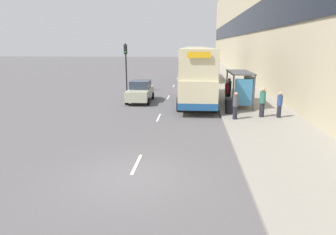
{
  "coord_description": "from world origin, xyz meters",
  "views": [
    {
      "loc": [
        2.11,
        -9.63,
        4.52
      ],
      "look_at": [
        -0.33,
        20.28,
        -2.75
      ],
      "focal_mm": 32.0,
      "sensor_mm": 36.0,
      "label": 1
    }
  ],
  "objects_px": {
    "pedestrian_at_shelter": "(235,105)",
    "pedestrian_4": "(227,92)",
    "pedestrian_2": "(262,102)",
    "pedestrian_3": "(280,104)",
    "traffic_light_far_kerb": "(126,59)",
    "double_decker_bus_ahead": "(195,63)",
    "car_0": "(140,91)",
    "car_1": "(195,60)",
    "double_decker_bus_near": "(197,74)",
    "litter_bin": "(229,105)",
    "bus_shelter": "(243,82)",
    "pedestrian_1": "(229,89)"
  },
  "relations": [
    {
      "from": "pedestrian_at_shelter",
      "to": "pedestrian_4",
      "type": "bearing_deg",
      "value": 90.02
    },
    {
      "from": "pedestrian_2",
      "to": "pedestrian_3",
      "type": "xyz_separation_m",
      "value": [
        1.03,
        -0.08,
        -0.12
      ]
    },
    {
      "from": "pedestrian_at_shelter",
      "to": "traffic_light_far_kerb",
      "type": "distance_m",
      "value": 14.66
    },
    {
      "from": "double_decker_bus_ahead",
      "to": "pedestrian_3",
      "type": "bearing_deg",
      "value": -76.64
    },
    {
      "from": "car_0",
      "to": "pedestrian_3",
      "type": "distance_m",
      "value": 10.98
    },
    {
      "from": "car_1",
      "to": "pedestrian_at_shelter",
      "type": "relative_size",
      "value": 2.62
    },
    {
      "from": "double_decker_bus_ahead",
      "to": "car_1",
      "type": "height_order",
      "value": "double_decker_bus_ahead"
    },
    {
      "from": "double_decker_bus_near",
      "to": "pedestrian_2",
      "type": "xyz_separation_m",
      "value": [
        4.0,
        -5.16,
        -1.2
      ]
    },
    {
      "from": "double_decker_bus_ahead",
      "to": "litter_bin",
      "type": "height_order",
      "value": "double_decker_bus_ahead"
    },
    {
      "from": "pedestrian_2",
      "to": "litter_bin",
      "type": "xyz_separation_m",
      "value": [
        -1.93,
        0.85,
        -0.41
      ]
    },
    {
      "from": "double_decker_bus_near",
      "to": "double_decker_bus_ahead",
      "type": "relative_size",
      "value": 0.93
    },
    {
      "from": "double_decker_bus_near",
      "to": "pedestrian_4",
      "type": "xyz_separation_m",
      "value": [
        2.25,
        -1.36,
        -1.21
      ]
    },
    {
      "from": "car_0",
      "to": "pedestrian_2",
      "type": "relative_size",
      "value": 2.26
    },
    {
      "from": "car_1",
      "to": "bus_shelter",
      "type": "bearing_deg",
      "value": -87.0
    },
    {
      "from": "car_0",
      "to": "car_1",
      "type": "distance_m",
      "value": 56.4
    },
    {
      "from": "double_decker_bus_near",
      "to": "car_1",
      "type": "height_order",
      "value": "double_decker_bus_near"
    },
    {
      "from": "pedestrian_1",
      "to": "pedestrian_3",
      "type": "distance_m",
      "value": 6.0
    },
    {
      "from": "double_decker_bus_ahead",
      "to": "car_1",
      "type": "relative_size",
      "value": 2.64
    },
    {
      "from": "pedestrian_3",
      "to": "bus_shelter",
      "type": "bearing_deg",
      "value": 115.93
    },
    {
      "from": "car_0",
      "to": "pedestrian_3",
      "type": "relative_size",
      "value": 2.59
    },
    {
      "from": "double_decker_bus_near",
      "to": "car_0",
      "type": "xyz_separation_m",
      "value": [
        -4.58,
        0.06,
        -1.43
      ]
    },
    {
      "from": "double_decker_bus_ahead",
      "to": "pedestrian_4",
      "type": "height_order",
      "value": "double_decker_bus_ahead"
    },
    {
      "from": "pedestrian_at_shelter",
      "to": "pedestrian_1",
      "type": "distance_m",
      "value": 6.13
    },
    {
      "from": "pedestrian_3",
      "to": "litter_bin",
      "type": "distance_m",
      "value": 3.11
    },
    {
      "from": "pedestrian_4",
      "to": "litter_bin",
      "type": "xyz_separation_m",
      "value": [
        -0.18,
        -2.96,
        -0.41
      ]
    },
    {
      "from": "pedestrian_4",
      "to": "traffic_light_far_kerb",
      "type": "relative_size",
      "value": 0.39
    },
    {
      "from": "car_1",
      "to": "litter_bin",
      "type": "bearing_deg",
      "value": -88.28
    },
    {
      "from": "double_decker_bus_ahead",
      "to": "pedestrian_1",
      "type": "xyz_separation_m",
      "value": [
        2.59,
        -15.8,
        -1.21
      ]
    },
    {
      "from": "double_decker_bus_near",
      "to": "car_1",
      "type": "xyz_separation_m",
      "value": [
        0.26,
        56.26,
        -1.45
      ]
    },
    {
      "from": "pedestrian_at_shelter",
      "to": "pedestrian_4",
      "type": "distance_m",
      "value": 4.54
    },
    {
      "from": "pedestrian_1",
      "to": "car_0",
      "type": "bearing_deg",
      "value": -178.71
    },
    {
      "from": "bus_shelter",
      "to": "pedestrian_3",
      "type": "xyz_separation_m",
      "value": [
        1.74,
        -3.57,
        -0.91
      ]
    },
    {
      "from": "pedestrian_1",
      "to": "bus_shelter",
      "type": "bearing_deg",
      "value": -68.97
    },
    {
      "from": "bus_shelter",
      "to": "car_1",
      "type": "relative_size",
      "value": 0.96
    },
    {
      "from": "bus_shelter",
      "to": "pedestrian_2",
      "type": "relative_size",
      "value": 2.28
    },
    {
      "from": "car_1",
      "to": "litter_bin",
      "type": "distance_m",
      "value": 60.6
    },
    {
      "from": "bus_shelter",
      "to": "pedestrian_1",
      "type": "relative_size",
      "value": 2.29
    },
    {
      "from": "traffic_light_far_kerb",
      "to": "pedestrian_2",
      "type": "bearing_deg",
      "value": -44.09
    },
    {
      "from": "pedestrian_3",
      "to": "double_decker_bus_near",
      "type": "bearing_deg",
      "value": 133.82
    },
    {
      "from": "car_1",
      "to": "pedestrian_at_shelter",
      "type": "height_order",
      "value": "pedestrian_at_shelter"
    },
    {
      "from": "bus_shelter",
      "to": "traffic_light_far_kerb",
      "type": "height_order",
      "value": "traffic_light_far_kerb"
    },
    {
      "from": "pedestrian_4",
      "to": "traffic_light_far_kerb",
      "type": "distance_m",
      "value": 11.53
    },
    {
      "from": "bus_shelter",
      "to": "traffic_light_far_kerb",
      "type": "bearing_deg",
      "value": 145.29
    },
    {
      "from": "pedestrian_1",
      "to": "pedestrian_3",
      "type": "xyz_separation_m",
      "value": [
        2.47,
        -5.47,
        -0.12
      ]
    },
    {
      "from": "pedestrian_at_shelter",
      "to": "pedestrian_1",
      "type": "xyz_separation_m",
      "value": [
        0.31,
        6.12,
        0.09
      ]
    },
    {
      "from": "double_decker_bus_ahead",
      "to": "pedestrian_4",
      "type": "relative_size",
      "value": 6.27
    },
    {
      "from": "double_decker_bus_near",
      "to": "car_0",
      "type": "distance_m",
      "value": 4.8
    },
    {
      "from": "pedestrian_2",
      "to": "litter_bin",
      "type": "bearing_deg",
      "value": 156.21
    },
    {
      "from": "double_decker_bus_ahead",
      "to": "traffic_light_far_kerb",
      "type": "distance_m",
      "value": 12.7
    },
    {
      "from": "pedestrian_at_shelter",
      "to": "car_1",
      "type": "bearing_deg",
      "value": 91.84
    }
  ]
}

